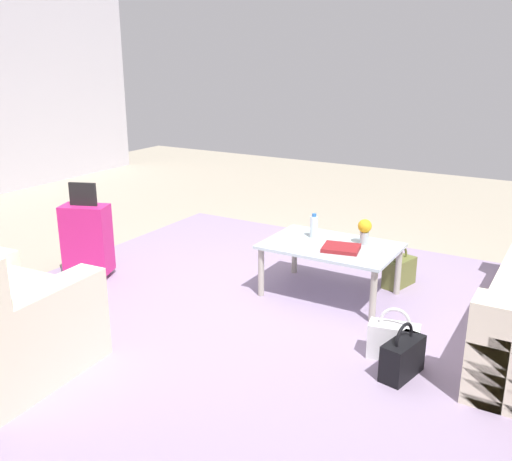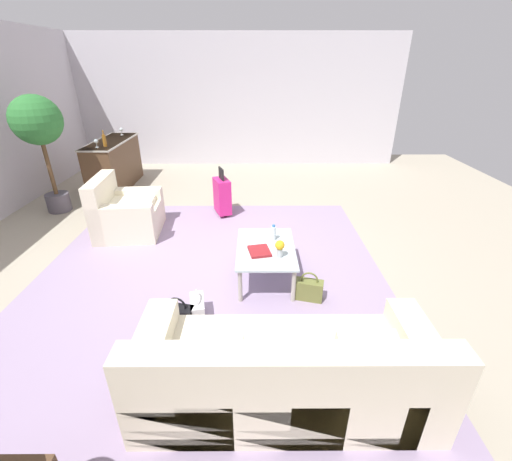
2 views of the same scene
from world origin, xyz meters
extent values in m
plane|color=#A89E89|center=(0.00, 0.00, 0.00)|extent=(12.00, 12.00, 0.00)
cube|color=#9984A3|center=(-0.60, 0.20, 0.00)|extent=(5.20, 4.40, 0.01)
cube|color=beige|center=(0.52, 1.57, 0.30)|extent=(0.27, 0.93, 0.60)
cube|color=white|center=(0.90, 1.55, 0.48)|extent=(0.77, 0.71, 0.08)
cube|color=silver|center=(-0.40, -0.50, 0.42)|extent=(1.04, 0.70, 0.02)
cylinder|color=#ADA899|center=(-0.87, -0.20, 0.21)|extent=(0.05, 0.05, 0.41)
cylinder|color=#ADA899|center=(0.07, -0.20, 0.21)|extent=(0.05, 0.05, 0.41)
cylinder|color=#ADA899|center=(-0.87, -0.80, 0.21)|extent=(0.05, 0.05, 0.41)
cylinder|color=#ADA899|center=(0.07, -0.80, 0.21)|extent=(0.05, 0.05, 0.41)
cylinder|color=silver|center=(-0.20, -0.60, 0.53)|extent=(0.06, 0.06, 0.18)
cylinder|color=#2D6BBC|center=(-0.20, -0.60, 0.63)|extent=(0.04, 0.04, 0.02)
cube|color=maroon|center=(-0.52, -0.42, 0.45)|extent=(0.32, 0.29, 0.03)
cylinder|color=#B2B7BC|center=(-0.62, -0.65, 0.49)|extent=(0.07, 0.07, 0.10)
sphere|color=gold|center=(-0.62, -0.65, 0.59)|extent=(0.11, 0.11, 0.11)
cube|color=#D12375|center=(1.60, 0.20, 0.35)|extent=(0.45, 0.35, 0.60)
cube|color=black|center=(1.60, 0.20, 0.75)|extent=(0.23, 0.11, 0.20)
cylinder|color=black|center=(1.47, 0.15, 0.03)|extent=(0.04, 0.05, 0.05)
cylinder|color=black|center=(1.73, 0.25, 0.03)|extent=(0.04, 0.05, 0.05)
cube|color=white|center=(-1.17, 0.23, 0.12)|extent=(0.34, 0.20, 0.24)
torus|color=white|center=(-1.17, 0.23, 0.26)|extent=(0.20, 0.06, 0.20)
cube|color=olive|center=(-0.83, -0.98, 0.12)|extent=(0.22, 0.35, 0.24)
torus|color=olive|center=(-0.83, -0.98, 0.26)|extent=(0.07, 0.19, 0.20)
cube|color=black|center=(-1.28, 0.41, 0.12)|extent=(0.20, 0.34, 0.24)
torus|color=black|center=(-1.28, 0.41, 0.26)|extent=(0.06, 0.20, 0.20)
camera|label=1|loc=(-2.08, 3.52, 1.89)|focal=40.00mm
camera|label=2|loc=(-4.01, -0.36, 2.44)|focal=24.00mm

